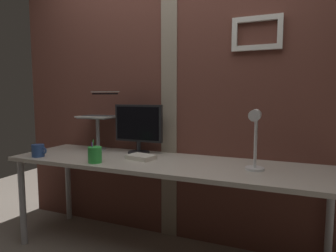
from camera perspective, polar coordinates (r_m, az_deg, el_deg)
name	(u,v)px	position (r m, az deg, el deg)	size (l,w,h in m)	color
brick_wall_back	(179,94)	(2.40, 2.17, 6.43)	(3.14, 0.15, 2.45)	brown
desk	(163,170)	(2.10, -1.04, -8.79)	(2.37, 0.65, 0.73)	beige
monitor	(138,126)	(2.36, -5.98, 0.06)	(0.42, 0.18, 0.41)	black
laptop_stand	(98,128)	(2.59, -13.96, -0.42)	(0.28, 0.22, 0.29)	gray
laptop	(102,110)	(2.63, -13.17, 3.16)	(0.31, 0.29, 0.23)	silver
desk_lamp	(255,133)	(1.84, 17.12, -1.39)	(0.12, 0.20, 0.39)	white
pen_cup	(95,155)	(2.10, -14.52, -5.61)	(0.10, 0.10, 0.16)	green
coffee_mug	(38,151)	(2.46, -24.66, -4.52)	(0.13, 0.09, 0.10)	#2D4C8C
paper_clutter_stack	(141,157)	(2.16, -5.45, -6.24)	(0.20, 0.14, 0.03)	silver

